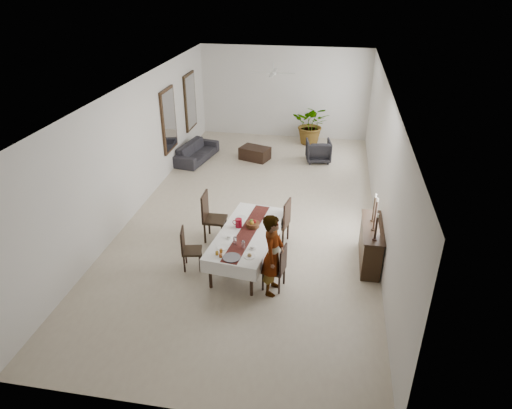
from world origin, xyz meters
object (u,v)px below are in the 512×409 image
at_px(sideboard_body, 370,245).
at_px(sofa, 197,152).
at_px(dining_table_top, 247,233).
at_px(red_pitcher, 239,223).
at_px(woman, 273,255).

relative_size(sideboard_body, sofa, 0.75).
height_order(dining_table_top, red_pitcher, red_pitcher).
distance_m(woman, sofa, 7.15).
height_order(red_pitcher, woman, woman).
height_order(red_pitcher, sofa, red_pitcher).
distance_m(red_pitcher, woman, 1.40).
relative_size(woman, sideboard_body, 1.17).
distance_m(dining_table_top, woman, 1.14).
relative_size(dining_table_top, red_pitcher, 12.00).
xyz_separation_m(dining_table_top, sideboard_body, (2.55, 0.40, -0.26)).
relative_size(woman, sofa, 0.88).
distance_m(sideboard_body, sofa, 7.24).
xyz_separation_m(red_pitcher, sideboard_body, (2.77, 0.23, -0.39)).
bearing_deg(dining_table_top, sofa, 123.32).
xyz_separation_m(woman, sideboard_body, (1.89, 1.31, -0.41)).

